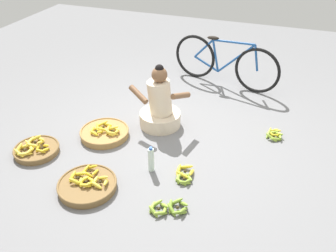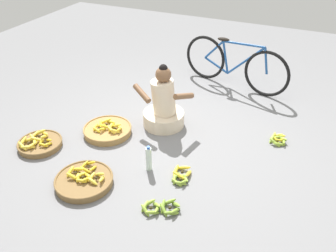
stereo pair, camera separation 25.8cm
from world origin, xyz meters
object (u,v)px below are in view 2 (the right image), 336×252
(banana_basket_mid_left, at_px, (84,180))
(banana_basket_front_center, at_px, (40,143))
(loose_bananas_back_right, at_px, (181,176))
(loose_bananas_front_right, at_px, (161,208))
(vendor_woman_front, at_px, (164,107))
(banana_basket_back_center, at_px, (108,130))
(loose_bananas_mid_right, at_px, (278,139))
(bicycle_leaning, at_px, (234,64))
(water_bottle, at_px, (149,159))

(banana_basket_mid_left, height_order, banana_basket_front_center, banana_basket_front_center)
(banana_basket_front_center, xyz_separation_m, loose_bananas_back_right, (1.72, 0.16, -0.02))
(banana_basket_mid_left, height_order, loose_bananas_front_right, banana_basket_mid_left)
(vendor_woman_front, height_order, banana_basket_front_center, vendor_woman_front)
(banana_basket_back_center, xyz_separation_m, loose_bananas_mid_right, (1.95, 0.69, -0.02))
(loose_bananas_back_right, xyz_separation_m, loose_bananas_front_right, (0.00, -0.49, 0.00))
(banana_basket_back_center, height_order, loose_bananas_back_right, banana_basket_back_center)
(vendor_woman_front, distance_m, bicycle_leaning, 1.52)
(banana_basket_back_center, bearing_deg, banana_basket_front_center, -135.81)
(banana_basket_mid_left, distance_m, loose_bananas_front_right, 0.87)
(loose_bananas_back_right, height_order, loose_bananas_mid_right, loose_bananas_mid_right)
(loose_bananas_mid_right, xyz_separation_m, water_bottle, (-1.18, -1.09, 0.11))
(banana_basket_back_center, bearing_deg, loose_bananas_mid_right, 19.36)
(banana_basket_mid_left, xyz_separation_m, loose_bananas_back_right, (0.86, 0.48, -0.02))
(loose_bananas_mid_right, bearing_deg, loose_bananas_back_right, -126.87)
(loose_bananas_back_right, relative_size, loose_bananas_front_right, 0.84)
(banana_basket_front_center, height_order, water_bottle, water_bottle)
(banana_basket_mid_left, relative_size, banana_basket_back_center, 1.00)
(bicycle_leaning, xyz_separation_m, loose_bananas_mid_right, (0.90, -1.21, -0.33))
(loose_bananas_front_right, bearing_deg, banana_basket_back_center, 142.16)
(banana_basket_back_center, xyz_separation_m, loose_bananas_back_right, (1.14, -0.40, -0.02))
(banana_basket_mid_left, xyz_separation_m, loose_bananas_mid_right, (1.67, 1.56, -0.02))
(banana_basket_front_center, bearing_deg, banana_basket_mid_left, -20.45)
(loose_bananas_front_right, bearing_deg, vendor_woman_front, 113.84)
(loose_bananas_front_right, bearing_deg, bicycle_leaning, 91.94)
(banana_basket_mid_left, distance_m, banana_basket_front_center, 0.91)
(loose_bananas_mid_right, relative_size, loose_bananas_front_right, 0.71)
(banana_basket_front_center, relative_size, loose_bananas_front_right, 1.35)
(banana_basket_mid_left, distance_m, loose_bananas_back_right, 0.99)
(banana_basket_back_center, xyz_separation_m, water_bottle, (0.77, -0.41, 0.09))
(loose_bananas_mid_right, bearing_deg, banana_basket_mid_left, -136.94)
(loose_bananas_back_right, bearing_deg, banana_basket_front_center, -174.52)
(loose_bananas_mid_right, bearing_deg, banana_basket_front_center, -153.75)
(vendor_woman_front, bearing_deg, banana_basket_front_center, -137.75)
(vendor_woman_front, xyz_separation_m, banana_basket_mid_left, (-0.27, -1.34, -0.22))
(banana_basket_front_center, bearing_deg, banana_basket_back_center, 44.19)
(banana_basket_front_center, height_order, loose_bananas_front_right, banana_basket_front_center)
(banana_basket_front_center, distance_m, loose_bananas_front_right, 1.75)
(vendor_woman_front, height_order, banana_basket_back_center, vendor_woman_front)
(vendor_woman_front, distance_m, banana_basket_back_center, 0.75)
(loose_bananas_mid_right, height_order, water_bottle, water_bottle)
(loose_bananas_back_right, distance_m, water_bottle, 0.38)
(bicycle_leaning, xyz_separation_m, banana_basket_front_center, (-1.63, -2.45, -0.31))
(banana_basket_front_center, distance_m, loose_bananas_mid_right, 2.82)
(loose_bananas_mid_right, relative_size, water_bottle, 0.89)
(loose_bananas_back_right, relative_size, water_bottle, 1.05)
(banana_basket_mid_left, height_order, loose_bananas_back_right, banana_basket_mid_left)
(water_bottle, bearing_deg, bicycle_leaning, 83.19)
(water_bottle, bearing_deg, banana_basket_mid_left, -136.45)
(banana_basket_mid_left, xyz_separation_m, loose_bananas_front_right, (0.87, -0.01, -0.01))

